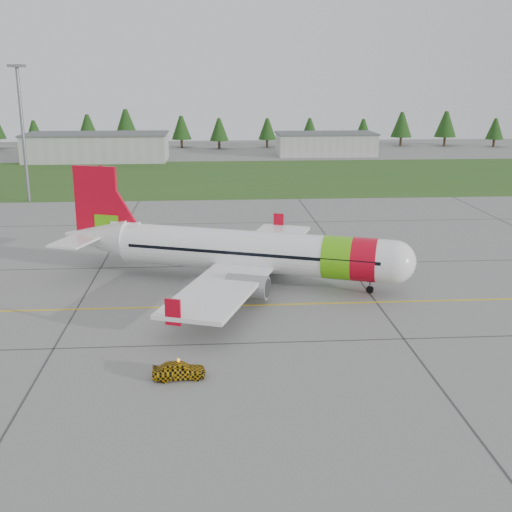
{
  "coord_description": "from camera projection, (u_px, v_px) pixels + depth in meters",
  "views": [
    {
      "loc": [
        -3.79,
        -42.42,
        18.14
      ],
      "look_at": [
        -0.01,
        11.11,
        3.41
      ],
      "focal_mm": 45.0,
      "sensor_mm": 36.0,
      "label": 1
    }
  ],
  "objects": [
    {
      "name": "floodlight_mast",
      "position": [
        23.0,
        136.0,
        96.84
      ],
      "size": [
        0.5,
        0.5,
        20.0
      ],
      "primitive_type": "cylinder",
      "color": "slate",
      "rests_on": "ground"
    },
    {
      "name": "aircraft",
      "position": [
        245.0,
        251.0,
        58.87
      ],
      "size": [
        32.65,
        31.02,
        10.29
      ],
      "rotation": [
        0.0,
        0.0,
        -0.35
      ],
      "color": "white",
      "rests_on": "ground"
    },
    {
      "name": "hangar_west",
      "position": [
        97.0,
        148.0,
        148.84
      ],
      "size": [
        32.0,
        14.0,
        6.0
      ],
      "primitive_type": "cube",
      "color": "#A8A8A3",
      "rests_on": "ground"
    },
    {
      "name": "ground",
      "position": [
        267.0,
        343.0,
        45.87
      ],
      "size": [
        320.0,
        320.0,
        0.0
      ],
      "primitive_type": "plane",
      "color": "gray",
      "rests_on": "ground"
    },
    {
      "name": "treeline",
      "position": [
        224.0,
        129.0,
        177.29
      ],
      "size": [
        160.0,
        8.0,
        10.0
      ],
      "primitive_type": null,
      "color": "#1C3F14",
      "rests_on": "ground"
    },
    {
      "name": "follow_me_car",
      "position": [
        178.0,
        354.0,
        39.98
      ],
      "size": [
        1.24,
        1.43,
        3.34
      ],
      "primitive_type": "imported",
      "rotation": [
        0.0,
        0.0,
        1.64
      ],
      "color": "#E6AC0C",
      "rests_on": "ground"
    },
    {
      "name": "hangar_east",
      "position": [
        325.0,
        145.0,
        160.39
      ],
      "size": [
        24.0,
        12.0,
        5.2
      ],
      "primitive_type": "cube",
      "color": "#A8A8A3",
      "rests_on": "ground"
    },
    {
      "name": "taxi_guideline",
      "position": [
        259.0,
        305.0,
        53.56
      ],
      "size": [
        120.0,
        0.25,
        0.02
      ],
      "primitive_type": "cube",
      "color": "gold",
      "rests_on": "ground"
    },
    {
      "name": "grass_strip",
      "position": [
        230.0,
        177.0,
        124.74
      ],
      "size": [
        320.0,
        50.0,
        0.03
      ],
      "primitive_type": "cube",
      "color": "#30561E",
      "rests_on": "ground"
    }
  ]
}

